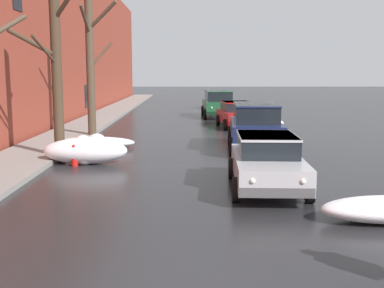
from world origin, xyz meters
TOP-DOWN VIEW (x-y plane):
  - left_sidewalk_slab at (-5.79, 18.00)m, footprint 2.41×80.00m
  - brick_townhouse_facade at (-7.50, 18.00)m, footprint 0.63×80.00m
  - snow_bank_near_corner_left at (-3.86, 13.38)m, footprint 3.13×1.03m
  - snow_bank_near_corner_right at (3.93, 20.49)m, footprint 2.22×1.04m
  - snow_bank_along_right_kerb at (-3.54, 10.12)m, footprint 2.79×1.15m
  - bare_tree_second_along_sidewalk at (-4.56, 10.75)m, footprint 2.67×1.49m
  - bare_tree_mid_block at (-4.53, 16.60)m, footprint 1.58×2.12m
  - sedan_silver_approaching_near_lane at (1.92, 6.51)m, footprint 2.07×4.21m
  - suv_darkblue_parked_kerbside_close at (2.53, 12.92)m, footprint 2.33×4.59m
  - sedan_red_parked_kerbside_mid at (2.66, 20.92)m, footprint 2.22×4.25m
  - suv_green_parked_far_down_block at (2.00, 27.01)m, footprint 2.19×4.82m
  - sedan_grey_queued_behind_truck at (2.55, 34.74)m, footprint 2.01×3.97m
  - fire_hydrant at (-3.82, 9.73)m, footprint 0.42×0.22m

SIDE VIEW (x-z plane):
  - left_sidewalk_slab at x=-5.79m, z-range 0.00..0.16m
  - snow_bank_near_corner_left at x=-3.86m, z-range -0.05..0.54m
  - snow_bank_near_corner_right at x=3.93m, z-range -0.05..0.65m
  - fire_hydrant at x=-3.82m, z-range 0.00..0.71m
  - snow_bank_along_right_kerb at x=-3.54m, z-range -0.01..0.85m
  - sedan_grey_queued_behind_truck at x=2.55m, z-range 0.04..1.46m
  - sedan_silver_approaching_near_lane at x=1.92m, z-range 0.04..1.46m
  - sedan_red_parked_kerbside_mid at x=2.66m, z-range 0.04..1.46m
  - suv_darkblue_parked_kerbside_close at x=2.53m, z-range 0.08..1.90m
  - suv_green_parked_far_down_block at x=2.00m, z-range 0.08..1.90m
  - bare_tree_second_along_sidewalk at x=-4.56m, z-range 0.16..6.58m
  - bare_tree_mid_block at x=-4.53m, z-range 0.20..6.77m
  - brick_townhouse_facade at x=-7.50m, z-range 0.00..10.76m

